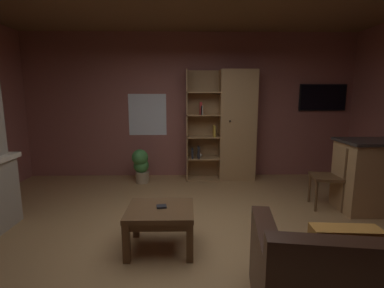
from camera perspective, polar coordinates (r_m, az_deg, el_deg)
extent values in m
cube|color=#A37A4C|center=(3.35, 0.13, -19.39)|extent=(6.49, 5.36, 0.02)
cube|color=#8E544C|center=(5.64, -0.43, 7.70)|extent=(6.61, 0.06, 2.83)
cube|color=white|center=(5.67, -9.07, 5.94)|extent=(0.75, 0.01, 0.82)
cube|color=#A87F51|center=(5.47, 9.20, 3.70)|extent=(0.69, 0.38, 2.11)
cube|color=#A87F51|center=(5.57, 2.14, 3.93)|extent=(0.64, 0.02, 2.11)
cube|color=#A87F51|center=(5.39, -1.04, 3.73)|extent=(0.02, 0.38, 2.11)
sphere|color=black|center=(5.23, 7.76, 4.62)|extent=(0.04, 0.04, 0.04)
cube|color=#A87F51|center=(5.60, 2.17, -6.94)|extent=(0.64, 0.38, 0.02)
cube|color=#A87F51|center=(5.50, 2.20, -2.83)|extent=(0.64, 0.38, 0.02)
cube|color=#A87F51|center=(5.42, 2.23, 1.52)|extent=(0.64, 0.38, 0.02)
cube|color=#A87F51|center=(5.38, 2.26, 5.97)|extent=(0.64, 0.38, 0.02)
cube|color=#A87F51|center=(5.36, 2.29, 10.46)|extent=(0.64, 0.38, 0.02)
cube|color=#B22D2D|center=(5.31, 1.80, 7.29)|extent=(0.04, 0.23, 0.23)
cube|color=beige|center=(5.31, 1.95, 6.96)|extent=(0.04, 0.23, 0.17)
cube|color=gold|center=(5.37, 4.55, 2.63)|extent=(0.03, 0.23, 0.21)
cube|color=black|center=(5.41, 1.36, -1.70)|extent=(0.04, 0.23, 0.23)
cube|color=black|center=(5.41, 0.07, -1.95)|extent=(0.04, 0.23, 0.18)
sphere|color=beige|center=(5.48, 1.50, -2.33)|extent=(0.10, 0.10, 0.10)
cube|color=#382116|center=(2.32, 14.84, -24.26)|extent=(0.28, 0.94, 0.67)
cube|color=#C67F33|center=(2.19, 28.54, -19.81)|extent=(0.44, 0.17, 0.42)
cube|color=olive|center=(2.39, 31.68, -19.22)|extent=(0.46, 0.24, 0.31)
cube|color=brown|center=(3.05, -6.51, -13.32)|extent=(0.70, 0.60, 0.05)
cube|color=brown|center=(3.08, -6.49, -14.43)|extent=(0.63, 0.54, 0.08)
cube|color=brown|center=(2.97, -13.25, -19.12)|extent=(0.07, 0.07, 0.40)
cube|color=brown|center=(2.91, -0.45, -19.49)|extent=(0.07, 0.07, 0.40)
cube|color=brown|center=(3.42, -11.39, -14.98)|extent=(0.07, 0.07, 0.40)
cube|color=brown|center=(3.37, -0.55, -15.18)|extent=(0.07, 0.07, 0.40)
cube|color=black|center=(3.06, -6.23, -12.56)|extent=(0.12, 0.10, 0.02)
cube|color=brown|center=(4.53, 25.85, -6.09)|extent=(0.48, 0.48, 0.04)
cube|color=brown|center=(4.54, 28.37, -3.15)|extent=(0.11, 0.40, 0.44)
cylinder|color=brown|center=(4.71, 22.89, -8.21)|extent=(0.04, 0.04, 0.46)
cylinder|color=brown|center=(4.38, 24.04, -9.63)|extent=(0.04, 0.04, 0.46)
cylinder|color=brown|center=(4.81, 27.08, -8.14)|extent=(0.04, 0.04, 0.46)
cylinder|color=brown|center=(4.49, 28.53, -9.51)|extent=(0.04, 0.04, 0.46)
cylinder|color=#9E896B|center=(5.40, -10.07, -6.69)|extent=(0.26, 0.26, 0.21)
sphere|color=#3D7F3D|center=(5.38, -10.34, -4.35)|extent=(0.29, 0.29, 0.29)
sphere|color=#3D7F3D|center=(5.31, -10.59, -2.71)|extent=(0.30, 0.30, 0.30)
cube|color=black|center=(6.20, 25.11, 8.60)|extent=(0.92, 0.05, 0.52)
cube|color=black|center=(6.17, 25.22, 8.59)|extent=(0.88, 0.01, 0.48)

